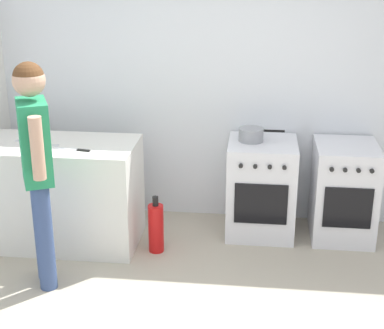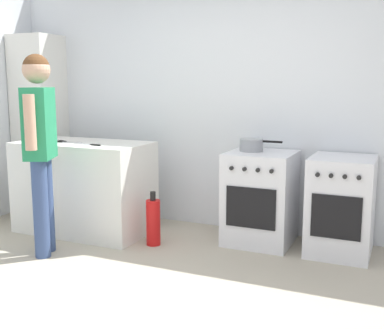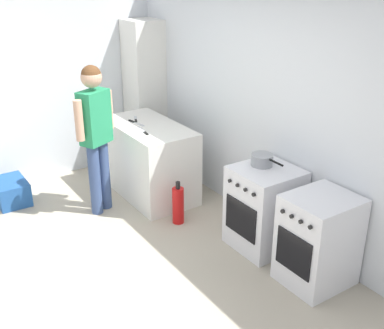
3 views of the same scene
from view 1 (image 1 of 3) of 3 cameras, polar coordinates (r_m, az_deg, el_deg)
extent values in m
cube|color=silver|center=(5.37, 3.34, 8.09)|extent=(6.00, 0.10, 2.60)
cube|color=silver|center=(5.17, -12.48, -2.73)|extent=(1.30, 0.70, 0.90)
cube|color=silver|center=(5.27, 6.72, -2.24)|extent=(0.59, 0.60, 0.85)
cube|color=black|center=(5.00, 6.69, -3.84)|extent=(0.45, 0.01, 0.36)
cylinder|color=black|center=(5.01, 5.37, 1.75)|extent=(0.19, 0.19, 0.01)
cylinder|color=black|center=(5.01, 8.43, 1.63)|extent=(0.19, 0.19, 0.01)
cylinder|color=black|center=(5.24, 5.44, 2.58)|extent=(0.19, 0.19, 0.01)
cylinder|color=black|center=(5.24, 8.37, 2.46)|extent=(0.19, 0.19, 0.01)
cylinder|color=black|center=(4.86, 4.75, -0.13)|extent=(0.04, 0.02, 0.04)
cylinder|color=black|center=(4.86, 6.15, -0.19)|extent=(0.04, 0.02, 0.04)
cylinder|color=black|center=(4.86, 7.55, -0.24)|extent=(0.04, 0.02, 0.04)
cylinder|color=black|center=(4.86, 8.95, -0.30)|extent=(0.04, 0.02, 0.04)
cube|color=silver|center=(5.32, 14.47, -2.52)|extent=(0.53, 0.60, 0.85)
cube|color=black|center=(5.06, 14.87, -4.11)|extent=(0.40, 0.01, 0.36)
cylinder|color=black|center=(5.05, 13.71, 1.41)|extent=(0.17, 0.17, 0.01)
cylinder|color=black|center=(5.09, 16.37, 1.30)|extent=(0.17, 0.17, 0.01)
cylinder|color=black|center=(5.28, 13.42, 2.24)|extent=(0.17, 0.17, 0.01)
cylinder|color=black|center=(5.31, 15.98, 2.13)|extent=(0.17, 0.17, 0.01)
cylinder|color=black|center=(4.90, 13.40, -0.47)|extent=(0.04, 0.02, 0.04)
cylinder|color=black|center=(4.91, 14.63, -0.52)|extent=(0.04, 0.02, 0.04)
cylinder|color=black|center=(4.93, 15.85, -0.56)|extent=(0.04, 0.02, 0.04)
cylinder|color=black|center=(4.95, 17.06, -0.61)|extent=(0.04, 0.02, 0.04)
cylinder|color=gray|center=(5.13, 5.74, 2.90)|extent=(0.22, 0.22, 0.12)
cylinder|color=black|center=(5.12, 7.98, 3.24)|extent=(0.18, 0.02, 0.02)
cube|color=silver|center=(5.13, -16.21, 2.14)|extent=(0.14, 0.09, 0.01)
cube|color=black|center=(5.04, -15.23, 1.96)|extent=(0.11, 0.07, 0.01)
cube|color=silver|center=(4.97, -13.91, 1.79)|extent=(0.20, 0.06, 0.01)
cube|color=black|center=(5.01, -15.65, 1.79)|extent=(0.11, 0.04, 0.01)
cube|color=silver|center=(4.86, -12.21, 1.51)|extent=(0.22, 0.07, 0.01)
cube|color=black|center=(4.78, -10.48, 1.37)|extent=(0.11, 0.05, 0.01)
cylinder|color=#384C7A|center=(4.50, -14.11, -6.90)|extent=(0.13, 0.13, 0.84)
cylinder|color=#384C7A|center=(4.64, -14.29, -6.03)|extent=(0.13, 0.13, 0.84)
cube|color=#268C59|center=(4.30, -15.01, 2.13)|extent=(0.33, 0.39, 0.60)
cylinder|color=tan|center=(4.07, -14.78, 1.52)|extent=(0.09, 0.09, 0.44)
cylinder|color=tan|center=(4.53, -15.28, 3.35)|extent=(0.09, 0.09, 0.44)
sphere|color=tan|center=(4.19, -15.55, 7.87)|extent=(0.23, 0.23, 0.23)
sphere|color=brown|center=(4.19, -15.58, 8.14)|extent=(0.22, 0.22, 0.22)
cylinder|color=red|center=(4.98, -3.51, -6.20)|extent=(0.13, 0.13, 0.42)
cylinder|color=black|center=(4.88, -3.57, -3.57)|extent=(0.05, 0.05, 0.08)
camera|label=2|loc=(1.70, 58.54, -24.81)|focal=45.00mm
camera|label=3|loc=(3.74, 68.55, 12.58)|focal=45.00mm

